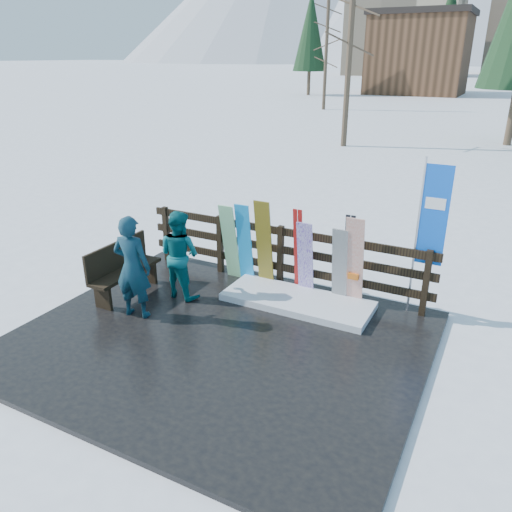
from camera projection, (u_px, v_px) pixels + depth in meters
The scene contains 16 objects.
ground at pixel (219, 343), 7.63m from camera, with size 700.00×700.00×0.00m, color white.
deck at pixel (219, 341), 7.61m from camera, with size 6.00×5.00×0.08m, color black.
fence at pixel (280, 251), 9.16m from camera, with size 5.60×0.10×1.15m.
snow_patch at pixel (297, 301), 8.62m from camera, with size 2.56×1.00×0.12m, color white.
bench at pixel (122, 268), 8.83m from camera, with size 0.41×1.50×0.97m.
snowboard_0 at pixel (245, 244), 9.20m from camera, with size 0.28×0.03×1.56m, color #1896E4.
snowboard_1 at pixel (230, 242), 9.35m from camera, with size 0.30×0.03×1.52m, color white.
snowboard_2 at pixel (264, 244), 9.01m from camera, with size 0.30×0.03×1.68m, color gold.
snowboard_3 at pixel (305, 259), 8.71m from camera, with size 0.28×0.03×1.41m, color white.
snowboard_4 at pixel (340, 266), 8.45m from camera, with size 0.26×0.03×1.38m, color black.
snowboard_5 at pixel (354, 263), 8.30m from camera, with size 0.31×0.03×1.62m, color white.
ski_pair_a at pixel (298, 251), 8.80m from camera, with size 0.16×0.22×1.59m.
ski_pair_b at pixel (349, 260), 8.40m from camera, with size 0.17×0.18×1.61m.
rental_flag at pixel (430, 221), 7.76m from camera, with size 0.45×0.04×2.60m.
person_front at pixel (132, 267), 7.97m from camera, with size 0.63×0.41×1.72m, color #13474D.
person_back at pixel (180, 254), 8.68m from camera, with size 0.76×0.60×1.57m, color #0A5C62.
Camera 1 is at (3.55, -5.56, 4.09)m, focal length 35.00 mm.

